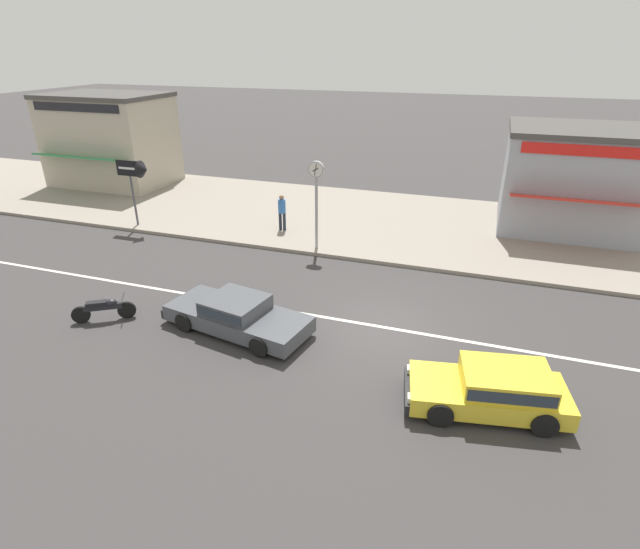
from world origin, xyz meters
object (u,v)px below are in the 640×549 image
(hatchback_yellow_3, at_px, (494,388))
(shopfront_corner_warung, at_px, (570,178))
(arrow_signboard, at_px, (140,172))
(pedestrian_near_clock, at_px, (282,210))
(sedan_dark_grey_2, at_px, (237,314))
(motorcycle_0, at_px, (104,308))
(shopfront_mid_block, at_px, (111,139))
(street_clock, at_px, (316,185))

(hatchback_yellow_3, distance_m, shopfront_corner_warung, 14.89)
(arrow_signboard, xyz_separation_m, pedestrian_near_clock, (6.19, 1.58, -1.61))
(arrow_signboard, relative_size, shopfront_corner_warung, 0.50)
(sedan_dark_grey_2, xyz_separation_m, pedestrian_near_clock, (-2.01, 8.38, 0.58))
(hatchback_yellow_3, height_order, shopfront_corner_warung, shopfront_corner_warung)
(pedestrian_near_clock, relative_size, shopfront_corner_warung, 0.27)
(sedan_dark_grey_2, bearing_deg, motorcycle_0, -168.68)
(sedan_dark_grey_2, distance_m, hatchback_yellow_3, 7.56)
(shopfront_corner_warung, relative_size, shopfront_mid_block, 0.90)
(hatchback_yellow_3, xyz_separation_m, pedestrian_near_clock, (-9.47, 9.68, 0.53))
(hatchback_yellow_3, height_order, pedestrian_near_clock, pedestrian_near_clock)
(sedan_dark_grey_2, relative_size, pedestrian_near_clock, 2.90)
(shopfront_corner_warung, height_order, shopfront_mid_block, shopfront_mid_block)
(arrow_signboard, bearing_deg, street_clock, 0.11)
(hatchback_yellow_3, height_order, motorcycle_0, hatchback_yellow_3)
(hatchback_yellow_3, distance_m, shopfront_mid_block, 26.76)
(street_clock, xyz_separation_m, shopfront_mid_block, (-15.20, 6.26, -0.08))
(motorcycle_0, height_order, shopfront_corner_warung, shopfront_corner_warung)
(street_clock, xyz_separation_m, shopfront_corner_warung, (10.00, 6.40, -0.43))
(sedan_dark_grey_2, height_order, pedestrian_near_clock, pedestrian_near_clock)
(sedan_dark_grey_2, bearing_deg, street_clock, 88.39)
(motorcycle_0, height_order, shopfront_mid_block, shopfront_mid_block)
(shopfront_corner_warung, bearing_deg, motorcycle_0, -135.70)
(arrow_signboard, bearing_deg, sedan_dark_grey_2, -39.64)
(sedan_dark_grey_2, height_order, shopfront_corner_warung, shopfront_corner_warung)
(arrow_signboard, bearing_deg, shopfront_corner_warung, 19.23)
(street_clock, bearing_deg, pedestrian_near_clock, 144.75)
(hatchback_yellow_3, relative_size, shopfront_mid_block, 0.58)
(motorcycle_0, distance_m, shopfront_mid_block, 17.77)
(hatchback_yellow_3, xyz_separation_m, shopfront_corner_warung, (2.74, 14.52, 1.83))
(sedan_dark_grey_2, xyz_separation_m, shopfront_corner_warung, (10.19, 13.22, 1.88))
(hatchback_yellow_3, distance_m, arrow_signboard, 17.76)
(street_clock, relative_size, shopfront_corner_warung, 0.59)
(hatchback_yellow_3, bearing_deg, shopfront_mid_block, 147.37)
(street_clock, bearing_deg, arrow_signboard, -179.89)
(sedan_dark_grey_2, distance_m, shopfront_corner_warung, 16.80)
(street_clock, relative_size, arrow_signboard, 1.18)
(arrow_signboard, height_order, pedestrian_near_clock, arrow_signboard)
(sedan_dark_grey_2, height_order, hatchback_yellow_3, hatchback_yellow_3)
(arrow_signboard, distance_m, shopfront_corner_warung, 19.49)
(arrow_signboard, distance_m, pedestrian_near_clock, 6.59)
(sedan_dark_grey_2, height_order, arrow_signboard, arrow_signboard)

